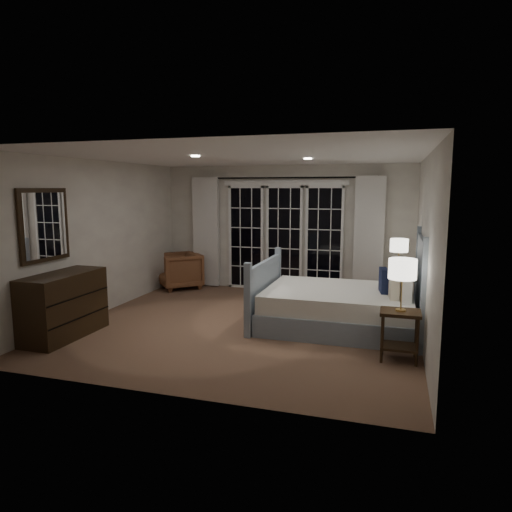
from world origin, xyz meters
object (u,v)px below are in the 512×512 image
(nightstand_left, at_px, (400,328))
(dresser, at_px, (64,305))
(nightstand_right, at_px, (397,286))
(lamp_right, at_px, (399,246))
(bed, at_px, (342,305))
(armchair, at_px, (180,271))
(lamp_left, at_px, (403,269))

(nightstand_left, distance_m, dresser, 4.46)
(nightstand_right, height_order, lamp_right, lamp_right)
(bed, xyz_separation_m, armchair, (-3.51, 1.75, 0.03))
(bed, xyz_separation_m, nightstand_left, (0.80, -1.11, 0.06))
(nightstand_right, xyz_separation_m, dresser, (-4.42, -2.80, 0.02))
(bed, height_order, lamp_right, bed)
(bed, bearing_deg, nightstand_left, -54.40)
(nightstand_left, bearing_deg, armchair, 146.37)
(lamp_left, bearing_deg, bed, 125.60)
(lamp_right, bearing_deg, armchair, 173.36)
(nightstand_left, xyz_separation_m, lamp_left, (0.00, -0.00, 0.71))
(armchair, bearing_deg, nightstand_left, 14.16)
(nightstand_right, relative_size, armchair, 0.80)
(nightstand_right, bearing_deg, armchair, 173.36)
(lamp_left, bearing_deg, dresser, -174.47)
(bed, xyz_separation_m, dresser, (-3.64, -1.54, 0.11))
(nightstand_left, relative_size, lamp_left, 0.97)
(armchair, bearing_deg, bed, 21.26)
(nightstand_right, distance_m, dresser, 5.23)
(nightstand_left, xyz_separation_m, lamp_right, (-0.02, 2.37, 0.70))
(armchair, relative_size, dresser, 0.64)
(nightstand_left, bearing_deg, lamp_right, 90.56)
(lamp_left, distance_m, armchair, 5.23)
(bed, relative_size, dresser, 1.84)
(lamp_right, xyz_separation_m, dresser, (-4.42, -2.80, -0.65))
(bed, relative_size, nightstand_left, 3.83)
(dresser, bearing_deg, nightstand_left, 5.53)
(bed, xyz_separation_m, lamp_right, (0.77, 1.25, 0.76))
(lamp_right, bearing_deg, dresser, -147.65)
(nightstand_right, bearing_deg, lamp_right, -153.43)
(nightstand_left, height_order, lamp_left, lamp_left)
(nightstand_right, bearing_deg, lamp_left, -89.44)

